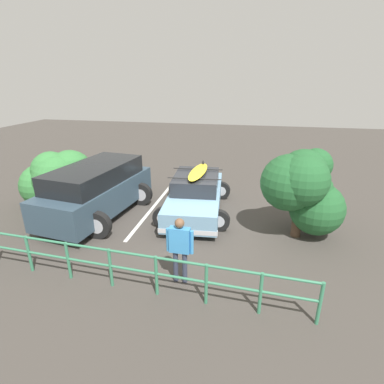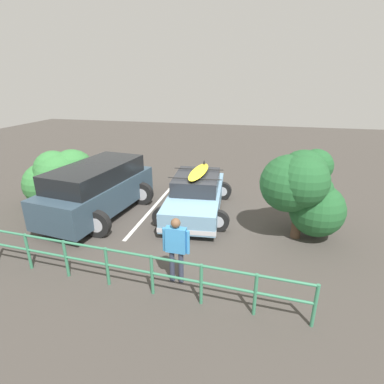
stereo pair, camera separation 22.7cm
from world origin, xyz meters
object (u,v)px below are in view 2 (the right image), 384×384
at_px(sedan_car, 196,194).
at_px(person_bystander, 176,245).
at_px(bush_near_right, 58,178).
at_px(bush_near_left, 304,189).
at_px(suv_car, 98,189).

bearing_deg(sedan_car, person_bystander, 95.92).
bearing_deg(bush_near_right, sedan_car, -174.04).
bearing_deg(bush_near_left, bush_near_right, -3.67).
bearing_deg(bush_near_left, suv_car, -0.62).
distance_m(person_bystander, bush_near_right, 6.34).
xyz_separation_m(bush_near_left, bush_near_right, (8.26, -0.53, -0.46)).
bearing_deg(person_bystander, bush_near_right, -32.09).
height_order(suv_car, bush_near_right, bush_near_right).
distance_m(suv_car, bush_near_right, 1.90).
xyz_separation_m(sedan_car, bush_near_left, (-3.29, 1.05, 0.86)).
distance_m(sedan_car, bush_near_right, 5.01).
xyz_separation_m(suv_car, bush_near_left, (-6.42, 0.07, 0.57)).
height_order(person_bystander, bush_near_right, bush_near_right).
relative_size(sedan_car, person_bystander, 2.73).
bearing_deg(person_bystander, bush_near_left, -135.53).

